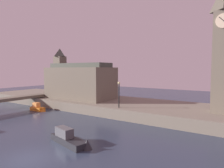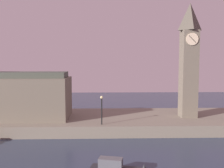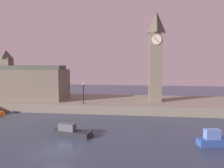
# 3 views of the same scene
# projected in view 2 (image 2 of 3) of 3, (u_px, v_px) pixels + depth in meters

# --- Properties ---
(far_embankment) EXTENTS (70.00, 12.00, 1.50)m
(far_embankment) POSITION_uv_depth(u_px,v_px,m) (110.00, 121.00, 36.84)
(far_embankment) COLOR slate
(far_embankment) RESTS_ON ground
(clock_tower) EXTENTS (2.42, 2.46, 16.04)m
(clock_tower) POSITION_uv_depth(u_px,v_px,m) (189.00, 59.00, 35.56)
(clock_tower) COLOR #6B6051
(clock_tower) RESTS_ON far_embankment
(parliament_hall) EXTENTS (12.68, 6.41, 9.50)m
(parliament_hall) POSITION_uv_depth(u_px,v_px,m) (21.00, 95.00, 35.19)
(parliament_hall) COLOR #6B6051
(parliament_hall) RESTS_ON far_embankment
(streetlamp) EXTENTS (0.36, 0.36, 3.64)m
(streetlamp) POSITION_uv_depth(u_px,v_px,m) (102.00, 107.00, 31.66)
(streetlamp) COLOR black
(streetlamp) RESTS_ON far_embankment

